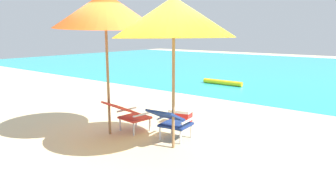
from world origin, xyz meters
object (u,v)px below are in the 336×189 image
Objects in this scene: lounge_chair_left at (128,113)px; lounge_chair_right at (171,120)px; beach_umbrella_left at (105,10)px; beach_umbrella_right at (174,18)px; swim_buoy at (222,82)px; cooler_box at (181,116)px.

lounge_chair_right is (0.99, 0.13, 0.00)m from lounge_chair_left.
beach_umbrella_left is 1.46m from beach_umbrella_right.
beach_umbrella_right reaches higher than lounge_chair_right.
lounge_chair_right is (2.27, -6.12, 0.31)m from swim_buoy.
lounge_chair_left is at bearing 51.17° from beach_umbrella_left.
beach_umbrella_right reaches higher than swim_buoy.
cooler_box is at bearing 65.76° from beach_umbrella_left.
swim_buoy is at bearing 108.77° from cooler_box.
lounge_chair_left is 1.00m from lounge_chair_right.
lounge_chair_right reaches higher than cooler_box.
cooler_box is at bearing -71.23° from swim_buoy.
beach_umbrella_left reaches higher than beach_umbrella_right.
beach_umbrella_right is 2.55m from cooler_box.
beach_umbrella_right reaches higher than lounge_chair_left.
lounge_chair_left is 1.00× the size of lounge_chair_right.
beach_umbrella_left reaches higher than lounge_chair_left.
lounge_chair_right is at bearing 18.80° from beach_umbrella_left.
lounge_chair_right is 2.36m from beach_umbrella_left.
beach_umbrella_left is at bearing -172.63° from beach_umbrella_right.
swim_buoy is at bearing 111.47° from beach_umbrella_right.
beach_umbrella_right is at bearing -45.54° from lounge_chair_right.
beach_umbrella_right is at bearing -58.91° from cooler_box.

